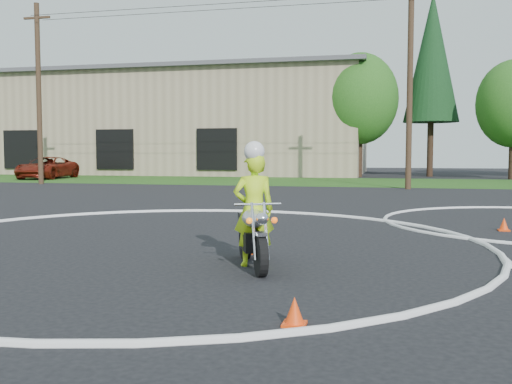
# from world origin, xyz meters

# --- Properties ---
(ground) EXTENTS (120.00, 120.00, 0.00)m
(ground) POSITION_xyz_m (0.00, 0.00, 0.00)
(ground) COLOR black
(ground) RESTS_ON ground
(grass_strip) EXTENTS (120.00, 10.00, 0.02)m
(grass_strip) POSITION_xyz_m (0.00, 27.00, 0.01)
(grass_strip) COLOR #1E4714
(grass_strip) RESTS_ON ground
(course_markings) EXTENTS (19.05, 19.05, 0.12)m
(course_markings) POSITION_xyz_m (2.17, 4.35, 0.01)
(course_markings) COLOR silver
(course_markings) RESTS_ON ground
(primary_motorcycle) EXTENTS (0.98, 1.89, 1.05)m
(primary_motorcycle) POSITION_xyz_m (2.06, 1.03, 0.51)
(primary_motorcycle) COLOR black
(primary_motorcycle) RESTS_ON ground
(rider_primary_grp) EXTENTS (0.76, 0.65, 1.96)m
(rider_primary_grp) POSITION_xyz_m (2.04, 1.17, 0.94)
(rider_primary_grp) COLOR #B9E818
(rider_primary_grp) RESTS_ON ground
(pickup_grp) EXTENTS (2.96, 5.52, 1.47)m
(pickup_grp) POSITION_xyz_m (-18.31, 26.66, 0.74)
(pickup_grp) COLOR #65170B
(pickup_grp) RESTS_ON ground
(traffic_cones) EXTENTS (23.73, 11.45, 0.30)m
(traffic_cones) POSITION_xyz_m (4.51, 3.66, 0.14)
(traffic_cones) COLOR #F6400C
(traffic_cones) RESTS_ON ground
(warehouse) EXTENTS (41.00, 17.00, 8.30)m
(warehouse) POSITION_xyz_m (-18.00, 39.99, 4.16)
(warehouse) COLOR tan
(warehouse) RESTS_ON ground
(utility_poles) EXTENTS (41.60, 1.12, 10.00)m
(utility_poles) POSITION_xyz_m (5.00, 21.00, 5.20)
(utility_poles) COLOR #473321
(utility_poles) RESTS_ON ground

